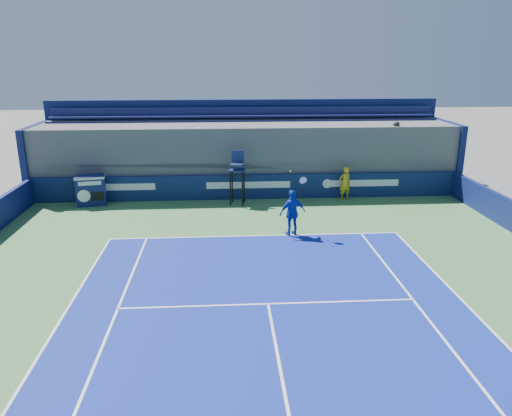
{
  "coord_description": "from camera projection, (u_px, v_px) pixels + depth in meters",
  "views": [
    {
      "loc": [
        -1.15,
        -6.01,
        6.62
      ],
      "look_at": [
        0.0,
        11.5,
        1.25
      ],
      "focal_mm": 35.0,
      "sensor_mm": 36.0,
      "label": 1
    }
  ],
  "objects": [
    {
      "name": "umpire_chair",
      "position": [
        237.0,
        172.0,
        22.83
      ],
      "size": [
        0.81,
        0.81,
        2.48
      ],
      "color": "black",
      "rests_on": "ground"
    },
    {
      "name": "back_hoarding",
      "position": [
        248.0,
        187.0,
        23.89
      ],
      "size": [
        20.4,
        0.21,
        1.2
      ],
      "color": "#0C1B47",
      "rests_on": "ground"
    },
    {
      "name": "stadium_seating",
      "position": [
        246.0,
        154.0,
        25.49
      ],
      "size": [
        21.0,
        4.05,
        4.4
      ],
      "color": "#525156",
      "rests_on": "ground"
    },
    {
      "name": "tennis_player",
      "position": [
        292.0,
        213.0,
        18.93
      ],
      "size": [
        1.13,
        0.73,
        2.57
      ],
      "color": "#1534AB",
      "rests_on": "apron"
    },
    {
      "name": "ball_person",
      "position": [
        345.0,
        183.0,
        23.67
      ],
      "size": [
        0.66,
        0.51,
        1.61
      ],
      "primitive_type": "imported",
      "rotation": [
        0.0,
        0.0,
        3.37
      ],
      "color": "gold",
      "rests_on": "apron"
    },
    {
      "name": "match_clock",
      "position": [
        91.0,
        190.0,
        22.86
      ],
      "size": [
        1.43,
        0.96,
        1.4
      ],
      "color": "#101751",
      "rests_on": "ground"
    }
  ]
}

